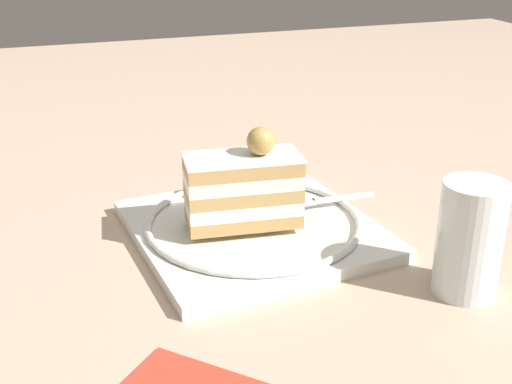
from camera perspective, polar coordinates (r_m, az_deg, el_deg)
name	(u,v)px	position (r m, az deg, el deg)	size (l,w,h in m)	color
ground_plane	(262,246)	(0.69, 0.50, -4.71)	(2.40, 2.40, 0.00)	tan
dessert_plate	(256,227)	(0.71, 0.00, -3.02)	(0.26, 0.26, 0.02)	white
cake_slice	(244,188)	(0.68, -1.07, 0.38)	(0.12, 0.07, 0.10)	tan
whipped_cream_dollop	(214,178)	(0.76, -3.65, 1.19)	(0.03, 0.03, 0.03)	white
fork	(322,200)	(0.74, 5.70, -0.72)	(0.12, 0.01, 0.00)	silver
drink_glass_near	(469,246)	(0.62, 17.83, -4.45)	(0.06, 0.06, 0.11)	silver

